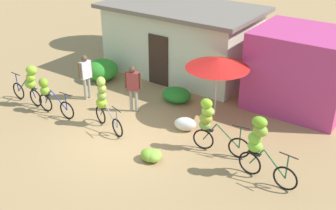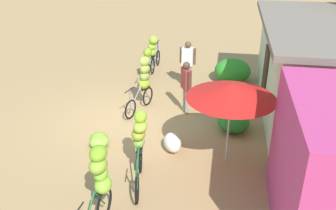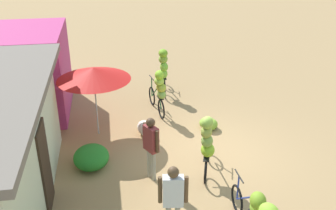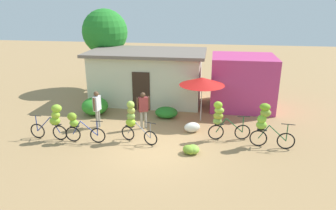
{
  "view_description": "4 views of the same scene",
  "coord_description": "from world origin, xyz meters",
  "px_view_note": "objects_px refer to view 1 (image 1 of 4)",
  "views": [
    {
      "loc": [
        7.2,
        -7.79,
        6.6
      ],
      "look_at": [
        1.21,
        0.87,
        1.22
      ],
      "focal_mm": 43.31,
      "sensor_mm": 36.0,
      "label": 1
    },
    {
      "loc": [
        9.37,
        2.9,
        5.35
      ],
      "look_at": [
        1.17,
        1.57,
        1.23
      ],
      "focal_mm": 39.52,
      "sensor_mm": 36.0,
      "label": 2
    },
    {
      "loc": [
        -8.75,
        2.65,
        5.78
      ],
      "look_at": [
        1.24,
        1.05,
        0.97
      ],
      "focal_mm": 41.49,
      "sensor_mm": 36.0,
      "label": 3
    },
    {
      "loc": [
        2.07,
        -10.46,
        5.41
      ],
      "look_at": [
        0.28,
        1.54,
        1.24
      ],
      "focal_mm": 32.65,
      "sensor_mm": 36.0,
      "label": 4
    }
  ],
  "objects_px": {
    "market_umbrella": "(218,63)",
    "produce_sack": "(185,124)",
    "shop_pink": "(301,70)",
    "bicycle_rightmost": "(260,143)",
    "bicycle_center_loaded": "(103,100)",
    "bicycle_near_pile": "(49,94)",
    "person_vendor": "(133,84)",
    "bicycle_by_shop": "(210,122)",
    "banana_pile_on_ground": "(151,155)",
    "person_bystander": "(86,73)",
    "bicycle_leftmost": "(30,82)",
    "building_low": "(181,39)"
  },
  "relations": [
    {
      "from": "market_umbrella",
      "to": "produce_sack",
      "type": "distance_m",
      "value": 2.22
    },
    {
      "from": "shop_pink",
      "to": "market_umbrella",
      "type": "relative_size",
      "value": 1.52
    },
    {
      "from": "bicycle_rightmost",
      "to": "bicycle_center_loaded",
      "type": "bearing_deg",
      "value": -176.66
    },
    {
      "from": "bicycle_near_pile",
      "to": "bicycle_rightmost",
      "type": "relative_size",
      "value": 0.94
    },
    {
      "from": "market_umbrella",
      "to": "person_vendor",
      "type": "xyz_separation_m",
      "value": [
        -2.47,
        -1.31,
        -0.9
      ]
    },
    {
      "from": "bicycle_by_shop",
      "to": "bicycle_rightmost",
      "type": "height_order",
      "value": "bicycle_rightmost"
    },
    {
      "from": "bicycle_near_pile",
      "to": "market_umbrella",
      "type": "bearing_deg",
      "value": 32.61
    },
    {
      "from": "banana_pile_on_ground",
      "to": "person_bystander",
      "type": "xyz_separation_m",
      "value": [
        -4.29,
        1.86,
        0.88
      ]
    },
    {
      "from": "bicycle_center_loaded",
      "to": "shop_pink",
      "type": "bearing_deg",
      "value": 47.47
    },
    {
      "from": "bicycle_leftmost",
      "to": "shop_pink",
      "type": "bearing_deg",
      "value": 34.43
    },
    {
      "from": "market_umbrella",
      "to": "shop_pink",
      "type": "bearing_deg",
      "value": 49.49
    },
    {
      "from": "shop_pink",
      "to": "person_vendor",
      "type": "height_order",
      "value": "shop_pink"
    },
    {
      "from": "person_vendor",
      "to": "person_bystander",
      "type": "distance_m",
      "value": 2.04
    },
    {
      "from": "bicycle_rightmost",
      "to": "person_vendor",
      "type": "distance_m",
      "value": 5.12
    },
    {
      "from": "building_low",
      "to": "market_umbrella",
      "type": "bearing_deg",
      "value": -40.74
    },
    {
      "from": "banana_pile_on_ground",
      "to": "person_bystander",
      "type": "distance_m",
      "value": 4.76
    },
    {
      "from": "building_low",
      "to": "bicycle_center_loaded",
      "type": "distance_m",
      "value": 5.38
    },
    {
      "from": "produce_sack",
      "to": "market_umbrella",
      "type": "bearing_deg",
      "value": 77.58
    },
    {
      "from": "person_vendor",
      "to": "person_bystander",
      "type": "bearing_deg",
      "value": -174.86
    },
    {
      "from": "bicycle_by_shop",
      "to": "person_bystander",
      "type": "relative_size",
      "value": 1.02
    },
    {
      "from": "person_vendor",
      "to": "market_umbrella",
      "type": "bearing_deg",
      "value": 27.9
    },
    {
      "from": "bicycle_rightmost",
      "to": "bicycle_by_shop",
      "type": "bearing_deg",
      "value": 166.91
    },
    {
      "from": "bicycle_rightmost",
      "to": "banana_pile_on_ground",
      "type": "distance_m",
      "value": 3.05
    },
    {
      "from": "building_low",
      "to": "bicycle_leftmost",
      "type": "xyz_separation_m",
      "value": [
        -2.65,
        -5.65,
        -0.53
      ]
    },
    {
      "from": "bicycle_by_shop",
      "to": "banana_pile_on_ground",
      "type": "bearing_deg",
      "value": -128.64
    },
    {
      "from": "bicycle_center_loaded",
      "to": "person_vendor",
      "type": "distance_m",
      "value": 1.35
    },
    {
      "from": "building_low",
      "to": "person_bystander",
      "type": "distance_m",
      "value": 4.41
    },
    {
      "from": "bicycle_by_shop",
      "to": "person_vendor",
      "type": "relative_size",
      "value": 1.03
    },
    {
      "from": "bicycle_leftmost",
      "to": "bicycle_by_shop",
      "type": "distance_m",
      "value": 6.73
    },
    {
      "from": "market_umbrella",
      "to": "bicycle_rightmost",
      "type": "bearing_deg",
      "value": -42.75
    },
    {
      "from": "market_umbrella",
      "to": "bicycle_center_loaded",
      "type": "distance_m",
      "value": 3.83
    },
    {
      "from": "bicycle_near_pile",
      "to": "person_bystander",
      "type": "bearing_deg",
      "value": 81.37
    },
    {
      "from": "produce_sack",
      "to": "person_bystander",
      "type": "xyz_separation_m",
      "value": [
        -4.19,
        -0.1,
        0.81
      ]
    },
    {
      "from": "building_low",
      "to": "person_vendor",
      "type": "height_order",
      "value": "building_low"
    },
    {
      "from": "shop_pink",
      "to": "bicycle_center_loaded",
      "type": "bearing_deg",
      "value": -132.53
    },
    {
      "from": "bicycle_rightmost",
      "to": "produce_sack",
      "type": "height_order",
      "value": "bicycle_rightmost"
    },
    {
      "from": "banana_pile_on_ground",
      "to": "person_bystander",
      "type": "bearing_deg",
      "value": 156.6
    },
    {
      "from": "building_low",
      "to": "market_umbrella",
      "type": "relative_size",
      "value": 3.01
    },
    {
      "from": "shop_pink",
      "to": "bicycle_rightmost",
      "type": "height_order",
      "value": "shop_pink"
    },
    {
      "from": "market_umbrella",
      "to": "produce_sack",
      "type": "relative_size",
      "value": 3.0
    },
    {
      "from": "person_bystander",
      "to": "bicycle_rightmost",
      "type": "bearing_deg",
      "value": -6.99
    },
    {
      "from": "building_low",
      "to": "person_bystander",
      "type": "relative_size",
      "value": 3.76
    },
    {
      "from": "produce_sack",
      "to": "person_bystander",
      "type": "distance_m",
      "value": 4.27
    },
    {
      "from": "bicycle_rightmost",
      "to": "produce_sack",
      "type": "distance_m",
      "value": 3.12
    },
    {
      "from": "bicycle_near_pile",
      "to": "bicycle_rightmost",
      "type": "bearing_deg",
      "value": 5.3
    },
    {
      "from": "market_umbrella",
      "to": "bicycle_leftmost",
      "type": "xyz_separation_m",
      "value": [
        -5.76,
        -2.97,
        -1.03
      ]
    },
    {
      "from": "shop_pink",
      "to": "bicycle_leftmost",
      "type": "relative_size",
      "value": 1.97
    },
    {
      "from": "shop_pink",
      "to": "bicycle_rightmost",
      "type": "distance_m",
      "value": 4.74
    },
    {
      "from": "building_low",
      "to": "market_umbrella",
      "type": "height_order",
      "value": "building_low"
    },
    {
      "from": "market_umbrella",
      "to": "bicycle_near_pile",
      "type": "bearing_deg",
      "value": -147.39
    }
  ]
}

